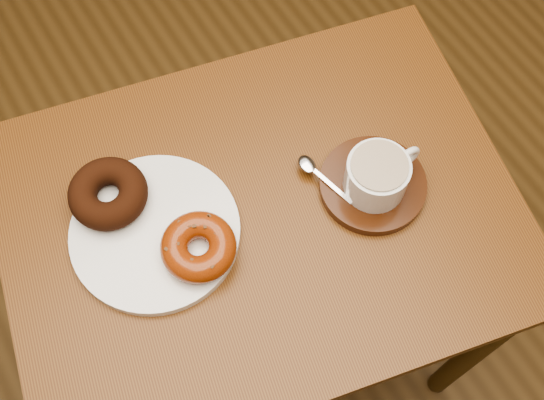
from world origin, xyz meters
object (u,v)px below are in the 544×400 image
cafe_table (261,241)px  donut_plate (155,232)px  coffee_cup (378,175)px  saucer (373,185)px

cafe_table → donut_plate: (-0.14, 0.05, 0.12)m
donut_plate → coffee_cup: bearing=-18.8°
saucer → cafe_table: bearing=162.6°
cafe_table → saucer: (0.16, -0.05, 0.12)m
saucer → coffee_cup: size_ratio=1.31×
cafe_table → coffee_cup: size_ratio=7.08×
donut_plate → coffee_cup: size_ratio=2.03×
saucer → donut_plate: bearing=162.0°
cafe_table → saucer: bearing=-5.4°
cafe_table → donut_plate: donut_plate is taller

